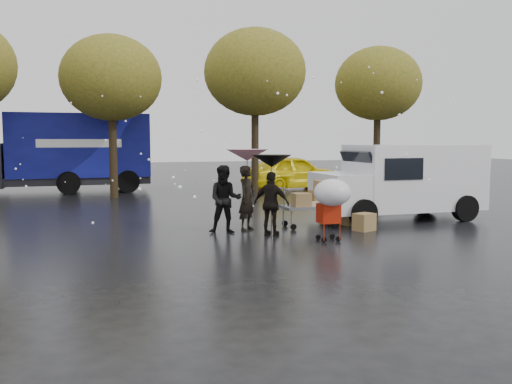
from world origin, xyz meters
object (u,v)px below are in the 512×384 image
object	(u,v)px
person_pink	(247,198)
shopping_cart	(332,196)
blue_truck	(60,153)
yellow_taxi	(292,172)
vendor_cart	(313,200)
person_black	(271,204)
white_van	(403,180)

from	to	relation	value
person_pink	shopping_cart	xyz separation A→B (m)	(1.36, -2.19, 0.22)
blue_truck	yellow_taxi	size ratio (longest dim) A/B	1.72
vendor_cart	blue_truck	xyz separation A→B (m)	(-6.82, 12.43, 1.03)
person_pink	shopping_cart	size ratio (longest dim) A/B	1.15
person_pink	shopping_cart	world-z (taller)	person_pink
person_black	white_van	distance (m)	4.86
person_black	blue_truck	xyz separation A→B (m)	(-5.31, 13.35, 0.97)
shopping_cart	blue_truck	size ratio (longest dim) A/B	0.18
blue_truck	yellow_taxi	bearing A→B (deg)	-11.28
person_pink	vendor_cart	size ratio (longest dim) A/B	1.11
person_pink	person_black	distance (m)	1.02
vendor_cart	shopping_cart	size ratio (longest dim) A/B	1.04
person_black	yellow_taxi	xyz separation A→B (m)	(5.01, 11.29, 0.03)
shopping_cart	white_van	distance (m)	4.48
person_pink	blue_truck	xyz separation A→B (m)	(-4.98, 12.38, 0.92)
person_pink	yellow_taxi	bearing A→B (deg)	17.95
person_black	yellow_taxi	world-z (taller)	yellow_taxi
vendor_cart	person_pink	bearing A→B (deg)	178.28
person_pink	white_van	distance (m)	4.98
person_pink	blue_truck	distance (m)	13.38
person_pink	vendor_cart	xyz separation A→B (m)	(1.83, -0.06, -0.12)
shopping_cart	white_van	world-z (taller)	white_van
blue_truck	vendor_cart	bearing A→B (deg)	-61.27
shopping_cart	yellow_taxi	bearing A→B (deg)	72.35
person_pink	blue_truck	world-z (taller)	blue_truck
person_black	blue_truck	bearing A→B (deg)	-26.62
blue_truck	white_van	bearing A→B (deg)	-50.10
shopping_cart	yellow_taxi	size ratio (longest dim) A/B	0.30
vendor_cart	shopping_cart	world-z (taller)	shopping_cart
blue_truck	yellow_taxi	xyz separation A→B (m)	(10.32, -2.06, -0.94)
white_van	person_pink	bearing A→B (deg)	-174.27
white_van	yellow_taxi	size ratio (longest dim) A/B	1.02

